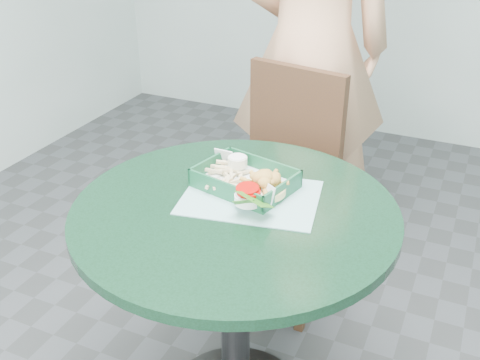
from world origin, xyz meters
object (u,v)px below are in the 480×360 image
at_px(crab_sandwich, 268,186).
at_px(sauce_ramekin, 232,168).
at_px(cafe_table, 235,264).
at_px(dining_chair, 285,171).
at_px(food_basket, 245,188).

bearing_deg(crab_sandwich, sauce_ramekin, 157.34).
distance_m(cafe_table, dining_chair, 0.70).
relative_size(dining_chair, sauce_ramekin, 15.95).
xyz_separation_m(cafe_table, crab_sandwich, (0.06, 0.10, 0.22)).
height_order(cafe_table, crab_sandwich, crab_sandwich).
bearing_deg(food_basket, cafe_table, -80.24).
distance_m(food_basket, crab_sandwich, 0.09).
xyz_separation_m(food_basket, sauce_ramekin, (-0.06, 0.04, 0.03)).
bearing_deg(sauce_ramekin, cafe_table, -62.89).
height_order(dining_chair, crab_sandwich, dining_chair).
bearing_deg(cafe_table, dining_chair, 98.20).
distance_m(dining_chair, crab_sandwich, 0.67).
bearing_deg(crab_sandwich, food_basket, 168.23).
relative_size(cafe_table, sauce_ramekin, 15.30).
height_order(food_basket, sauce_ramekin, sauce_ramekin).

